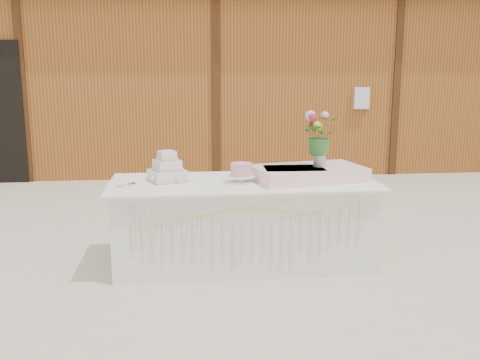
# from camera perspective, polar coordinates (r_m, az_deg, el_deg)

# --- Properties ---
(ground) EXTENTS (80.00, 80.00, 0.00)m
(ground) POSITION_cam_1_polar(r_m,az_deg,el_deg) (5.03, 0.36, -8.75)
(ground) COLOR beige
(ground) RESTS_ON ground
(barn) EXTENTS (12.60, 4.60, 3.30)m
(barn) POSITION_cam_1_polar(r_m,az_deg,el_deg) (10.69, -3.29, 11.22)
(barn) COLOR #97551F
(barn) RESTS_ON ground
(cake_table) EXTENTS (2.40, 1.00, 0.77)m
(cake_table) POSITION_cam_1_polar(r_m,az_deg,el_deg) (4.90, 0.37, -4.53)
(cake_table) COLOR white
(cake_table) RESTS_ON ground
(wedding_cake) EXTENTS (0.40, 0.40, 0.27)m
(wedding_cake) POSITION_cam_1_polar(r_m,az_deg,el_deg) (4.85, -7.75, 0.98)
(wedding_cake) COLOR silver
(wedding_cake) RESTS_ON cake_table
(pink_cake_stand) EXTENTS (0.24, 0.24, 0.18)m
(pink_cake_stand) POSITION_cam_1_polar(r_m,az_deg,el_deg) (4.73, 0.16, 0.88)
(pink_cake_stand) COLOR white
(pink_cake_stand) RESTS_ON cake_table
(satin_runner) EXTENTS (1.07, 0.75, 0.12)m
(satin_runner) POSITION_cam_1_polar(r_m,az_deg,el_deg) (4.91, 7.31, 0.72)
(satin_runner) COLOR #FDCBCB
(satin_runner) RESTS_ON cake_table
(flower_vase) EXTENTS (0.12, 0.12, 0.16)m
(flower_vase) POSITION_cam_1_polar(r_m,az_deg,el_deg) (4.90, 8.50, 2.33)
(flower_vase) COLOR #B2B2B7
(flower_vase) RESTS_ON satin_runner
(bouquet) EXTENTS (0.32, 0.28, 0.36)m
(bouquet) POSITION_cam_1_polar(r_m,az_deg,el_deg) (4.86, 8.59, 5.32)
(bouquet) COLOR #366E2C
(bouquet) RESTS_ON flower_vase
(loose_flowers) EXTENTS (0.22, 0.41, 0.02)m
(loose_flowers) POSITION_cam_1_polar(r_m,az_deg,el_deg) (4.83, -11.67, -0.23)
(loose_flowers) COLOR pink
(loose_flowers) RESTS_ON cake_table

